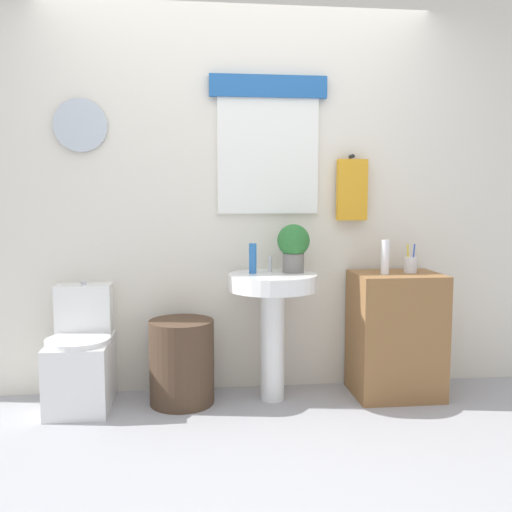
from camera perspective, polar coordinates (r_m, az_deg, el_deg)
The scene contains 11 objects.
ground_plane at distance 2.86m, azimuth 0.21°, elevation -20.51°, with size 8.00×8.00×0.00m, color #A3A3A8.
back_wall at distance 3.70m, azimuth -1.80°, elevation 6.46°, with size 4.40×0.18×2.60m.
toilet at distance 3.63m, azimuth -17.43°, elevation -10.06°, with size 0.38×0.51×0.75m.
laundry_hamper at distance 3.54m, azimuth -7.62°, elevation -10.70°, with size 0.40×0.40×0.52m, color #4C3828.
pedestal_sink at distance 3.49m, azimuth 1.72°, elevation -4.88°, with size 0.56×0.56×0.80m.
faucet at distance 3.57m, azimuth 1.46°, elevation -0.80°, with size 0.03×0.03×0.10m, color silver.
wooden_cabinet at distance 3.73m, azimuth 14.10°, elevation -7.79°, with size 0.55×0.44×0.80m, color olive.
soap_bottle at distance 3.48m, azimuth -0.34°, elevation -0.24°, with size 0.05×0.05×0.19m, color #2D6BB7.
potted_plant at distance 3.52m, azimuth 3.85°, elevation 1.13°, with size 0.21×0.21×0.31m.
lotion_bottle at distance 3.58m, azimuth 13.10°, elevation -0.11°, with size 0.05×0.05×0.22m, color white.
toothbrush_cup at distance 3.71m, azimuth 15.55°, elevation -0.84°, with size 0.08×0.08×0.19m.
Camera 1 is at (-0.30, -2.54, 1.28)m, focal length 39.03 mm.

